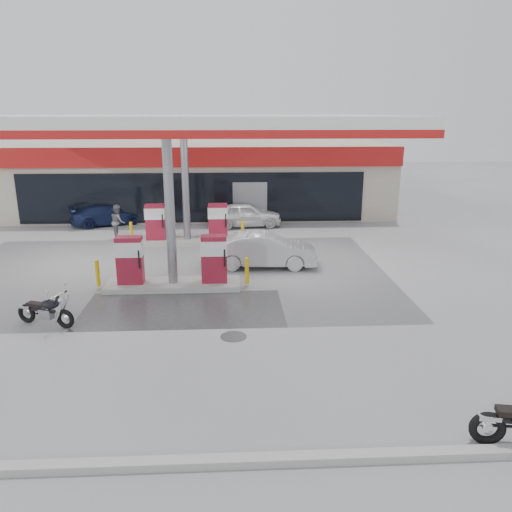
{
  "coord_description": "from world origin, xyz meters",
  "views": [
    {
      "loc": [
        1.97,
        -14.09,
        5.71
      ],
      "look_at": [
        2.78,
        1.51,
        1.2
      ],
      "focal_mm": 35.0,
      "sensor_mm": 36.0,
      "label": 1
    }
  ],
  "objects_px": {
    "attendant": "(118,222)",
    "hatchback_silver": "(264,250)",
    "parked_car_left": "(107,215)",
    "parked_motorcycle": "(46,311)",
    "sedan_white": "(245,215)",
    "pump_island_far": "(187,227)",
    "pump_island_near": "(173,267)"
  },
  "relations": [
    {
      "from": "sedan_white",
      "to": "attendant",
      "type": "relative_size",
      "value": 2.3
    },
    {
      "from": "parked_motorcycle",
      "to": "sedan_white",
      "type": "relative_size",
      "value": 0.48
    },
    {
      "from": "hatchback_silver",
      "to": "parked_motorcycle",
      "type": "bearing_deg",
      "value": 132.73
    },
    {
      "from": "pump_island_near",
      "to": "parked_motorcycle",
      "type": "relative_size",
      "value": 2.91
    },
    {
      "from": "parked_motorcycle",
      "to": "hatchback_silver",
      "type": "relative_size",
      "value": 0.44
    },
    {
      "from": "hatchback_silver",
      "to": "pump_island_near",
      "type": "bearing_deg",
      "value": 127.75
    },
    {
      "from": "attendant",
      "to": "parked_car_left",
      "type": "distance_m",
      "value": 3.25
    },
    {
      "from": "hatchback_silver",
      "to": "parked_car_left",
      "type": "bearing_deg",
      "value": 48.33
    },
    {
      "from": "parked_motorcycle",
      "to": "sedan_white",
      "type": "height_order",
      "value": "sedan_white"
    },
    {
      "from": "parked_motorcycle",
      "to": "hatchback_silver",
      "type": "bearing_deg",
      "value": 59.54
    },
    {
      "from": "pump_island_far",
      "to": "parked_car_left",
      "type": "bearing_deg",
      "value": 138.37
    },
    {
      "from": "pump_island_far",
      "to": "attendant",
      "type": "bearing_deg",
      "value": 163.08
    },
    {
      "from": "pump_island_far",
      "to": "parked_car_left",
      "type": "height_order",
      "value": "pump_island_far"
    },
    {
      "from": "parked_motorcycle",
      "to": "attendant",
      "type": "height_order",
      "value": "attendant"
    },
    {
      "from": "parked_motorcycle",
      "to": "parked_car_left",
      "type": "bearing_deg",
      "value": 116.26
    },
    {
      "from": "parked_motorcycle",
      "to": "pump_island_far",
      "type": "bearing_deg",
      "value": 91.06
    },
    {
      "from": "parked_car_left",
      "to": "sedan_white",
      "type": "bearing_deg",
      "value": -120.25
    },
    {
      "from": "pump_island_far",
      "to": "hatchback_silver",
      "type": "xyz_separation_m",
      "value": [
        3.24,
        -3.8,
        -0.05
      ]
    },
    {
      "from": "hatchback_silver",
      "to": "pump_island_far",
      "type": "bearing_deg",
      "value": 44.0
    },
    {
      "from": "pump_island_far",
      "to": "parked_motorcycle",
      "type": "bearing_deg",
      "value": -109.31
    },
    {
      "from": "pump_island_far",
      "to": "parked_car_left",
      "type": "distance_m",
      "value": 6.02
    },
    {
      "from": "parked_car_left",
      "to": "parked_motorcycle",
      "type": "bearing_deg",
      "value": 161.96
    },
    {
      "from": "attendant",
      "to": "hatchback_silver",
      "type": "bearing_deg",
      "value": -144.46
    },
    {
      "from": "attendant",
      "to": "parked_car_left",
      "type": "relative_size",
      "value": 0.43
    },
    {
      "from": "parked_motorcycle",
      "to": "parked_car_left",
      "type": "xyz_separation_m",
      "value": [
        -1.34,
        13.01,
        0.12
      ]
    },
    {
      "from": "pump_island_near",
      "to": "pump_island_far",
      "type": "relative_size",
      "value": 1.0
    },
    {
      "from": "sedan_white",
      "to": "attendant",
      "type": "bearing_deg",
      "value": 105.1
    },
    {
      "from": "attendant",
      "to": "hatchback_silver",
      "type": "relative_size",
      "value": 0.4
    },
    {
      "from": "hatchback_silver",
      "to": "parked_car_left",
      "type": "distance_m",
      "value": 10.99
    },
    {
      "from": "attendant",
      "to": "pump_island_far",
      "type": "bearing_deg",
      "value": -125.04
    },
    {
      "from": "pump_island_far",
      "to": "parked_car_left",
      "type": "relative_size",
      "value": 1.38
    },
    {
      "from": "sedan_white",
      "to": "hatchback_silver",
      "type": "relative_size",
      "value": 0.93
    }
  ]
}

